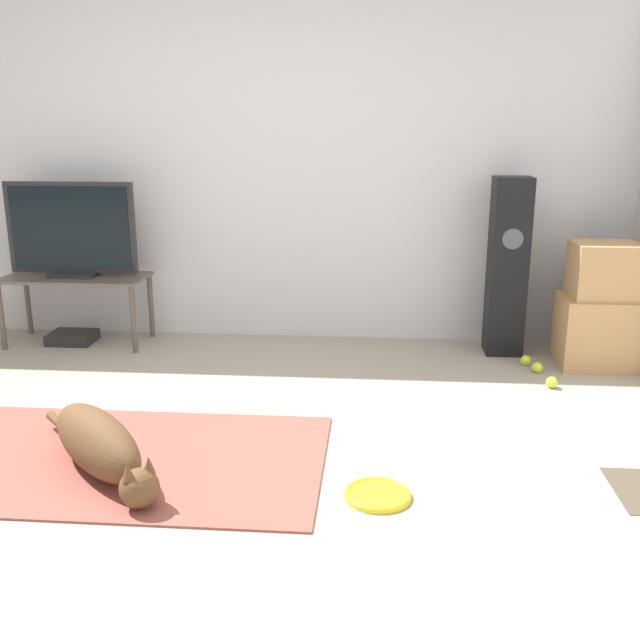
% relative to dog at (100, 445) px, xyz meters
% --- Properties ---
extents(ground_plane, '(12.00, 12.00, 0.00)m').
position_rel_dog_xyz_m(ground_plane, '(0.28, 0.09, -0.14)').
color(ground_plane, '#9E9384').
extents(wall_back, '(8.00, 0.06, 2.55)m').
position_rel_dog_xyz_m(wall_back, '(0.28, 2.19, 1.14)').
color(wall_back, silver).
rests_on(wall_back, ground_plane).
extents(area_rug, '(1.87, 1.07, 0.01)m').
position_rel_dog_xyz_m(area_rug, '(0.01, 0.15, -0.13)').
color(area_rug, '#934C42').
rests_on(area_rug, ground_plane).
extents(dog, '(0.79, 0.81, 0.27)m').
position_rel_dog_xyz_m(dog, '(0.00, 0.00, 0.00)').
color(dog, brown).
rests_on(dog, area_rug).
extents(frisbee, '(0.27, 0.27, 0.03)m').
position_rel_dog_xyz_m(frisbee, '(1.18, -0.10, -0.13)').
color(frisbee, yellow).
rests_on(frisbee, ground_plane).
extents(cardboard_box_lower, '(0.45, 0.39, 0.44)m').
position_rel_dog_xyz_m(cardboard_box_lower, '(2.52, 1.67, 0.08)').
color(cardboard_box_lower, tan).
rests_on(cardboard_box_lower, ground_plane).
extents(cardboard_box_upper, '(0.39, 0.33, 0.34)m').
position_rel_dog_xyz_m(cardboard_box_upper, '(2.54, 1.67, 0.47)').
color(cardboard_box_upper, tan).
rests_on(cardboard_box_upper, cardboard_box_lower).
extents(floor_speaker, '(0.23, 0.24, 1.15)m').
position_rel_dog_xyz_m(floor_speaker, '(2.00, 1.90, 0.43)').
color(floor_speaker, black).
rests_on(floor_speaker, ground_plane).
extents(tv_stand, '(0.96, 0.43, 0.47)m').
position_rel_dog_xyz_m(tv_stand, '(-0.87, 1.87, 0.27)').
color(tv_stand, brown).
rests_on(tv_stand, ground_plane).
extents(tv, '(0.87, 0.20, 0.63)m').
position_rel_dog_xyz_m(tv, '(-0.87, 1.87, 0.64)').
color(tv, '#232326').
rests_on(tv, tv_stand).
extents(tennis_ball_by_boxes, '(0.07, 0.07, 0.07)m').
position_rel_dog_xyz_m(tennis_ball_by_boxes, '(2.10, 1.62, -0.11)').
color(tennis_ball_by_boxes, '#C6E033').
rests_on(tennis_ball_by_boxes, ground_plane).
extents(tennis_ball_near_speaker, '(0.07, 0.07, 0.07)m').
position_rel_dog_xyz_m(tennis_ball_near_speaker, '(2.17, 1.24, -0.11)').
color(tennis_ball_near_speaker, '#C6E033').
rests_on(tennis_ball_near_speaker, ground_plane).
extents(tennis_ball_loose_on_carpet, '(0.07, 0.07, 0.07)m').
position_rel_dog_xyz_m(tennis_ball_loose_on_carpet, '(2.14, 1.49, -0.11)').
color(tennis_ball_loose_on_carpet, '#C6E033').
rests_on(tennis_ball_loose_on_carpet, ground_plane).
extents(game_console, '(0.30, 0.24, 0.07)m').
position_rel_dog_xyz_m(game_console, '(-0.93, 1.86, -0.10)').
color(game_console, black).
rests_on(game_console, ground_plane).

